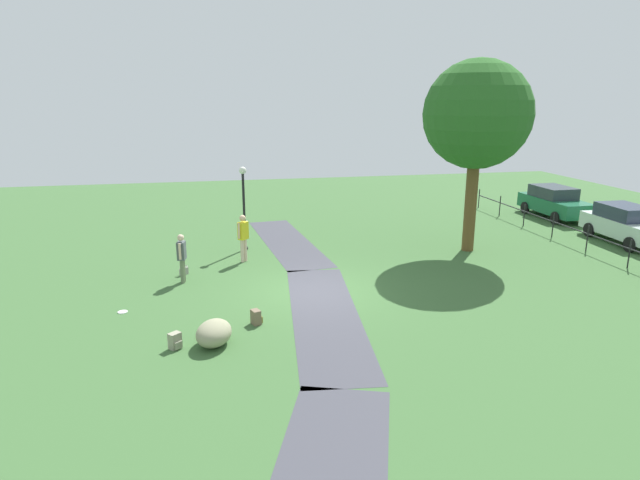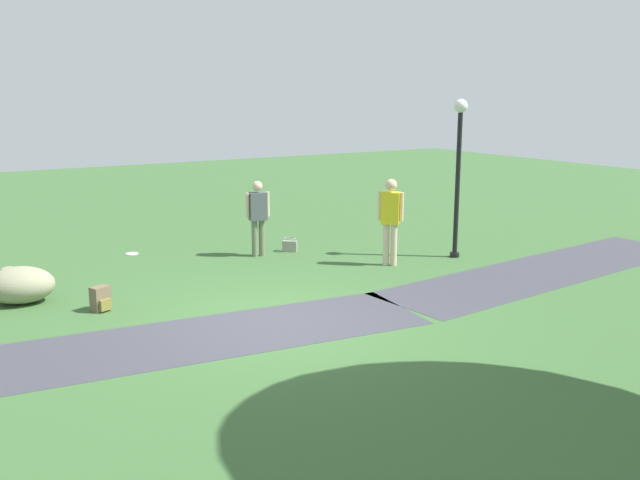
{
  "view_description": "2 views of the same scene",
  "coord_description": "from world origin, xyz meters",
  "px_view_note": "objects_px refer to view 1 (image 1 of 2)",
  "views": [
    {
      "loc": [
        15.55,
        -2.96,
        5.88
      ],
      "look_at": [
        -0.98,
        0.47,
        1.37
      ],
      "focal_mm": 29.97,
      "sensor_mm": 36.0,
      "label": 1
    },
    {
      "loc": [
        4.78,
        8.94,
        3.46
      ],
      "look_at": [
        -0.25,
        0.81,
        1.39
      ],
      "focal_mm": 38.6,
      "sensor_mm": 36.0,
      "label": 2
    }
  ],
  "objects_px": {
    "backpack_by_boulder": "(175,341)",
    "spare_backpack_on_lawn": "(256,317)",
    "man_near_boulder": "(243,235)",
    "parked_wagon_silver": "(626,224)",
    "handbag_on_grass": "(184,271)",
    "large_shade_tree": "(477,115)",
    "parked_sedan_red": "(554,202)",
    "lawn_boulder": "(214,333)",
    "frisbee_on_grass": "(123,312)",
    "lamp_post": "(244,199)",
    "woman_with_handbag": "(182,255)"
  },
  "relations": [
    {
      "from": "frisbee_on_grass",
      "to": "woman_with_handbag",
      "type": "bearing_deg",
      "value": 144.95
    },
    {
      "from": "man_near_boulder",
      "to": "parked_wagon_silver",
      "type": "distance_m",
      "value": 15.81
    },
    {
      "from": "lamp_post",
      "to": "woman_with_handbag",
      "type": "relative_size",
      "value": 2.04
    },
    {
      "from": "backpack_by_boulder",
      "to": "spare_backpack_on_lawn",
      "type": "bearing_deg",
      "value": 117.08
    },
    {
      "from": "handbag_on_grass",
      "to": "spare_backpack_on_lawn",
      "type": "relative_size",
      "value": 0.96
    },
    {
      "from": "large_shade_tree",
      "to": "man_near_boulder",
      "type": "height_order",
      "value": "large_shade_tree"
    },
    {
      "from": "spare_backpack_on_lawn",
      "to": "woman_with_handbag",
      "type": "bearing_deg",
      "value": -152.08
    },
    {
      "from": "lawn_boulder",
      "to": "parked_sedan_red",
      "type": "relative_size",
      "value": 0.33
    },
    {
      "from": "parked_sedan_red",
      "to": "backpack_by_boulder",
      "type": "bearing_deg",
      "value": -58.02
    },
    {
      "from": "man_near_boulder",
      "to": "parked_sedan_red",
      "type": "bearing_deg",
      "value": 105.55
    },
    {
      "from": "large_shade_tree",
      "to": "woman_with_handbag",
      "type": "distance_m",
      "value": 11.88
    },
    {
      "from": "woman_with_handbag",
      "to": "handbag_on_grass",
      "type": "height_order",
      "value": "woman_with_handbag"
    },
    {
      "from": "man_near_boulder",
      "to": "woman_with_handbag",
      "type": "bearing_deg",
      "value": -47.93
    },
    {
      "from": "frisbee_on_grass",
      "to": "large_shade_tree",
      "type": "bearing_deg",
      "value": 107.35
    },
    {
      "from": "frisbee_on_grass",
      "to": "parked_sedan_red",
      "type": "height_order",
      "value": "parked_sedan_red"
    },
    {
      "from": "large_shade_tree",
      "to": "spare_backpack_on_lawn",
      "type": "distance_m",
      "value": 11.63
    },
    {
      "from": "frisbee_on_grass",
      "to": "parked_wagon_silver",
      "type": "distance_m",
      "value": 19.87
    },
    {
      "from": "large_shade_tree",
      "to": "frisbee_on_grass",
      "type": "bearing_deg",
      "value": -72.65
    },
    {
      "from": "large_shade_tree",
      "to": "backpack_by_boulder",
      "type": "relative_size",
      "value": 18.31
    },
    {
      "from": "frisbee_on_grass",
      "to": "parked_wagon_silver",
      "type": "relative_size",
      "value": 0.07
    },
    {
      "from": "woman_with_handbag",
      "to": "parked_sedan_red",
      "type": "xyz_separation_m",
      "value": [
        -6.33,
        18.01,
        -0.13
      ]
    },
    {
      "from": "man_near_boulder",
      "to": "parked_sedan_red",
      "type": "height_order",
      "value": "man_near_boulder"
    },
    {
      "from": "backpack_by_boulder",
      "to": "parked_sedan_red",
      "type": "bearing_deg",
      "value": 121.98
    },
    {
      "from": "man_near_boulder",
      "to": "frisbee_on_grass",
      "type": "xyz_separation_m",
      "value": [
        4.19,
        -3.72,
        -1.02
      ]
    },
    {
      "from": "lamp_post",
      "to": "frisbee_on_grass",
      "type": "relative_size",
      "value": 12.17
    },
    {
      "from": "handbag_on_grass",
      "to": "woman_with_handbag",
      "type": "bearing_deg",
      "value": 0.91
    },
    {
      "from": "woman_with_handbag",
      "to": "backpack_by_boulder",
      "type": "height_order",
      "value": "woman_with_handbag"
    },
    {
      "from": "lawn_boulder",
      "to": "spare_backpack_on_lawn",
      "type": "height_order",
      "value": "lawn_boulder"
    },
    {
      "from": "lamp_post",
      "to": "parked_sedan_red",
      "type": "height_order",
      "value": "lamp_post"
    },
    {
      "from": "man_near_boulder",
      "to": "parked_wagon_silver",
      "type": "bearing_deg",
      "value": 88.01
    },
    {
      "from": "lamp_post",
      "to": "spare_backpack_on_lawn",
      "type": "distance_m",
      "value": 7.63
    },
    {
      "from": "woman_with_handbag",
      "to": "spare_backpack_on_lawn",
      "type": "xyz_separation_m",
      "value": [
        3.86,
        2.05,
        -0.74
      ]
    },
    {
      "from": "frisbee_on_grass",
      "to": "parked_wagon_silver",
      "type": "bearing_deg",
      "value": 100.56
    },
    {
      "from": "spare_backpack_on_lawn",
      "to": "parked_wagon_silver",
      "type": "distance_m",
      "value": 16.72
    },
    {
      "from": "man_near_boulder",
      "to": "backpack_by_boulder",
      "type": "bearing_deg",
      "value": -17.26
    },
    {
      "from": "large_shade_tree",
      "to": "backpack_by_boulder",
      "type": "distance_m",
      "value": 13.73
    },
    {
      "from": "lawn_boulder",
      "to": "parked_sedan_red",
      "type": "height_order",
      "value": "parked_sedan_red"
    },
    {
      "from": "woman_with_handbag",
      "to": "parked_wagon_silver",
      "type": "xyz_separation_m",
      "value": [
        -1.36,
        17.92,
        -0.13
      ]
    },
    {
      "from": "large_shade_tree",
      "to": "spare_backpack_on_lawn",
      "type": "xyz_separation_m",
      "value": [
        5.51,
        -8.9,
        -5.05
      ]
    },
    {
      "from": "backpack_by_boulder",
      "to": "parked_sedan_red",
      "type": "xyz_separation_m",
      "value": [
        -11.24,
        18.01,
        0.61
      ]
    },
    {
      "from": "lamp_post",
      "to": "spare_backpack_on_lawn",
      "type": "xyz_separation_m",
      "value": [
        7.4,
        -0.23,
        -1.87
      ]
    },
    {
      "from": "backpack_by_boulder",
      "to": "frisbee_on_grass",
      "type": "distance_m",
      "value": 3.09
    },
    {
      "from": "handbag_on_grass",
      "to": "backpack_by_boulder",
      "type": "relative_size",
      "value": 0.96
    },
    {
      "from": "parked_wagon_silver",
      "to": "frisbee_on_grass",
      "type": "bearing_deg",
      "value": -79.44
    },
    {
      "from": "large_shade_tree",
      "to": "lamp_post",
      "type": "distance_m",
      "value": 9.43
    },
    {
      "from": "handbag_on_grass",
      "to": "spare_backpack_on_lawn",
      "type": "height_order",
      "value": "spare_backpack_on_lawn"
    },
    {
      "from": "spare_backpack_on_lawn",
      "to": "backpack_by_boulder",
      "type": "bearing_deg",
      "value": -62.92
    },
    {
      "from": "lawn_boulder",
      "to": "frisbee_on_grass",
      "type": "bearing_deg",
      "value": -136.17
    },
    {
      "from": "spare_backpack_on_lawn",
      "to": "parked_wagon_silver",
      "type": "height_order",
      "value": "parked_wagon_silver"
    },
    {
      "from": "handbag_on_grass",
      "to": "frisbee_on_grass",
      "type": "height_order",
      "value": "handbag_on_grass"
    }
  ]
}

